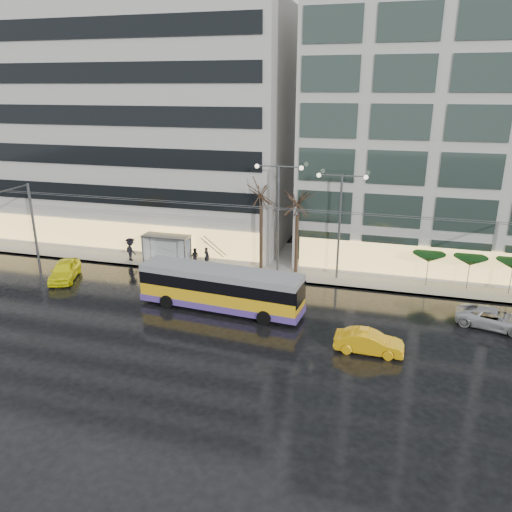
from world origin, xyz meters
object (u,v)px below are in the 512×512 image
at_px(trolleybus, 221,290).
at_px(street_lamp_near, 278,204).
at_px(taxi_a, 65,270).
at_px(bus_shelter, 164,242).

height_order(trolleybus, street_lamp_near, street_lamp_near).
bearing_deg(taxi_a, trolleybus, -29.00).
relative_size(street_lamp_near, taxi_a, 1.97).
bearing_deg(bus_shelter, taxi_a, -136.04).
bearing_deg(bus_shelter, trolleybus, -44.19).
relative_size(bus_shelter, street_lamp_near, 0.47).
xyz_separation_m(street_lamp_near, taxi_a, (-16.50, -6.01, -5.21)).
distance_m(bus_shelter, taxi_a, 8.58).
distance_m(bus_shelter, street_lamp_near, 11.14).
bearing_deg(trolleybus, street_lamp_near, 74.45).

